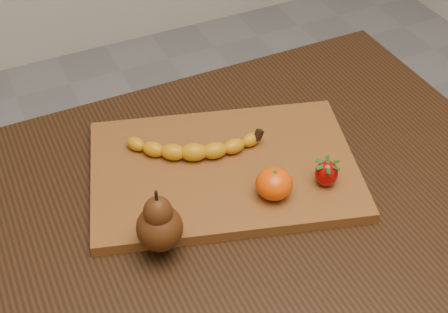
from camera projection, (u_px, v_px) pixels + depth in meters
name	position (u px, v px, depth m)	size (l,w,h in m)	color
table	(234.00, 235.00, 1.10)	(1.00, 0.70, 0.76)	black
cutting_board	(224.00, 169.00, 1.07)	(0.45, 0.30, 0.02)	brown
banana	(194.00, 152.00, 1.06)	(0.20, 0.05, 0.03)	#C37E09
pear	(159.00, 219.00, 0.90)	(0.07, 0.07, 0.11)	#45200B
mandarin	(274.00, 184.00, 0.99)	(0.06, 0.06, 0.05)	#DF4102
strawberry	(327.00, 173.00, 1.01)	(0.04, 0.04, 0.05)	#900503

